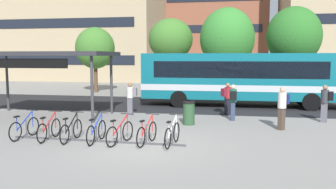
{
  "coord_description": "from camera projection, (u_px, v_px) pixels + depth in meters",
  "views": [
    {
      "loc": [
        3.02,
        -11.45,
        3.02
      ],
      "look_at": [
        0.02,
        4.67,
        1.24
      ],
      "focal_mm": 37.71,
      "sensor_mm": 36.0,
      "label": 1
    }
  ],
  "objects": [
    {
      "name": "commuter_black_pack_2",
      "position": [
        233.0,
        100.0,
        16.54
      ],
      "size": [
        0.37,
        0.55,
        1.71
      ],
      "rotation": [
        0.0,
        0.0,
        1.66
      ],
      "color": "#2D3851",
      "rests_on": "ground"
    },
    {
      "name": "parked_bicycle_blue_3",
      "position": [
        97.0,
        132.0,
        12.4
      ],
      "size": [
        0.52,
        1.72,
        0.99
      ],
      "rotation": [
        0.0,
        0.0,
        1.56
      ],
      "color": "black",
      "rests_on": "ground"
    },
    {
      "name": "street_tree_3",
      "position": [
        294.0,
        36.0,
        25.03
      ],
      "size": [
        3.82,
        3.82,
        6.54
      ],
      "color": "brown",
      "rests_on": "ground"
    },
    {
      "name": "street_tree_1",
      "position": [
        171.0,
        40.0,
        29.56
      ],
      "size": [
        3.71,
        3.71,
        6.19
      ],
      "color": "brown",
      "rests_on": "ground"
    },
    {
      "name": "bus_lane_asphalt",
      "position": [
        184.0,
        105.0,
        22.08
      ],
      "size": [
        80.0,
        7.2,
        0.01
      ],
      "primitive_type": "cube",
      "color": "#232326",
      "rests_on": "ground"
    },
    {
      "name": "street_tree_0",
      "position": [
        227.0,
        39.0,
        27.97
      ],
      "size": [
        4.32,
        4.32,
        6.87
      ],
      "color": "brown",
      "rests_on": "ground"
    },
    {
      "name": "commuter_maroon_pack_1",
      "position": [
        227.0,
        97.0,
        18.14
      ],
      "size": [
        0.6,
        0.57,
        1.67
      ],
      "rotation": [
        0.0,
        0.0,
        0.7
      ],
      "color": "black",
      "rests_on": "ground"
    },
    {
      "name": "parked_bicycle_red_4",
      "position": [
        120.0,
        133.0,
        12.2
      ],
      "size": [
        0.61,
        1.68,
        0.99
      ],
      "rotation": [
        0.0,
        0.0,
        1.32
      ],
      "color": "black",
      "rests_on": "ground"
    },
    {
      "name": "parked_bicycle_black_2",
      "position": [
        71.0,
        131.0,
        12.58
      ],
      "size": [
        0.52,
        1.72,
        0.99
      ],
      "rotation": [
        0.0,
        0.0,
        1.57
      ],
      "color": "black",
      "rests_on": "ground"
    },
    {
      "name": "street_tree_2",
      "position": [
        95.0,
        48.0,
        29.41
      ],
      "size": [
        3.26,
        3.26,
        5.44
      ],
      "color": "brown",
      "rests_on": "ground"
    },
    {
      "name": "commuter_grey_pack_0",
      "position": [
        131.0,
        96.0,
        18.17
      ],
      "size": [
        0.53,
        0.35,
        1.67
      ],
      "rotation": [
        0.0,
        0.0,
        3.18
      ],
      "color": "#565660",
      "rests_on": "ground"
    },
    {
      "name": "commuter_black_pack_4",
      "position": [
        325.0,
        101.0,
        16.11
      ],
      "size": [
        0.6,
        0.48,
        1.72
      ],
      "rotation": [
        0.0,
        0.0,
        2.78
      ],
      "color": "#565660",
      "rests_on": "ground"
    },
    {
      "name": "commuter_navy_pack_3",
      "position": [
        282.0,
        105.0,
        14.47
      ],
      "size": [
        0.57,
        0.6,
        1.78
      ],
      "rotation": [
        0.0,
        0.0,
        4.02
      ],
      "color": "#47382D",
      "rests_on": "ground"
    },
    {
      "name": "building_left_wing",
      "position": [
        71.0,
        14.0,
        46.96
      ],
      "size": [
        23.5,
        11.56,
        17.23
      ],
      "color": "tan",
      "rests_on": "ground"
    },
    {
      "name": "transit_shelter",
      "position": [
        44.0,
        56.0,
        17.59
      ],
      "size": [
        6.89,
        3.49,
        3.25
      ],
      "rotation": [
        0.0,
        0.0,
        0.01
      ],
      "color": "#38383D",
      "rests_on": "ground"
    },
    {
      "name": "trash_bin",
      "position": [
        189.0,
        113.0,
        15.63
      ],
      "size": [
        0.55,
        0.55,
        1.03
      ],
      "color": "#284C2D",
      "rests_on": "ground"
    },
    {
      "name": "building_centre_block",
      "position": [
        216.0,
        34.0,
        55.42
      ],
      "size": [
        15.15,
        12.19,
        12.88
      ],
      "color": "brown",
      "rests_on": "ground"
    },
    {
      "name": "parked_bicycle_blue_0",
      "position": [
        25.0,
        128.0,
        13.02
      ],
      "size": [
        0.52,
        1.72,
        0.99
      ],
      "rotation": [
        0.0,
        0.0,
        1.5
      ],
      "color": "black",
      "rests_on": "ground"
    },
    {
      "name": "parked_bicycle_red_1",
      "position": [
        49.0,
        130.0,
        12.76
      ],
      "size": [
        0.52,
        1.72,
        0.99
      ],
      "rotation": [
        0.0,
        0.0,
        1.59
      ],
      "color": "black",
      "rests_on": "ground"
    },
    {
      "name": "ground",
      "position": [
        143.0,
        145.0,
        12.07
      ],
      "size": [
        200.0,
        200.0,
        0.0
      ],
      "primitive_type": "plane",
      "color": "gray"
    },
    {
      "name": "parked_bicycle_red_5",
      "position": [
        147.0,
        133.0,
        12.15
      ],
      "size": [
        0.52,
        1.71,
        0.99
      ],
      "rotation": [
        0.0,
        0.0,
        1.41
      ],
      "color": "black",
      "rests_on": "ground"
    },
    {
      "name": "city_bus",
      "position": [
        244.0,
        77.0,
        21.23
      ],
      "size": [
        12.05,
        2.68,
        3.2
      ],
      "rotation": [
        0.0,
        0.0,
        0.01
      ],
      "color": "#0F6070",
      "rests_on": "ground"
    },
    {
      "name": "bike_rack",
      "position": [
        96.0,
        139.0,
        12.5
      ],
      "size": [
        6.43,
        0.21,
        0.7
      ],
      "rotation": [
        0.0,
        0.0,
        -0.02
      ],
      "color": "#47474C",
      "rests_on": "ground"
    },
    {
      "name": "parked_bicycle_white_6",
      "position": [
        172.0,
        134.0,
        11.99
      ],
      "size": [
        0.52,
        1.72,
        0.99
      ],
      "rotation": [
        0.0,
        0.0,
        1.45
      ],
      "color": "black",
      "rests_on": "ground"
    }
  ]
}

